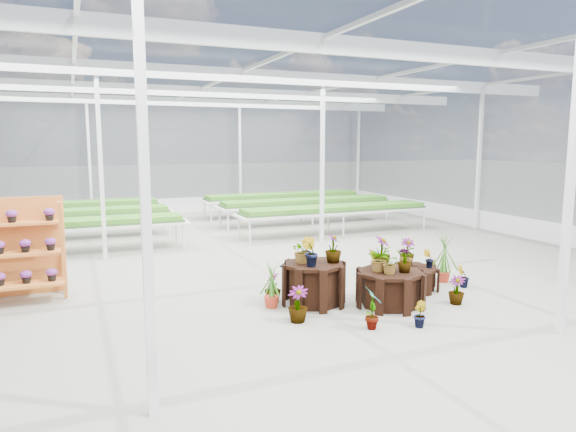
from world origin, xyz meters
name	(u,v)px	position (x,y,z in m)	size (l,w,h in m)	color
ground_plane	(277,287)	(0.00, 0.00, 0.00)	(24.00, 24.00, 0.00)	gray
greenhouse_shell	(277,174)	(0.00, 0.00, 2.25)	(18.00, 24.00, 4.50)	white
steel_frame	(277,174)	(0.00, 0.00, 2.25)	(18.00, 24.00, 4.50)	silver
nursery_benches	(196,218)	(0.00, 7.20, 0.42)	(16.00, 7.00, 0.84)	silver
plinth_tall	(314,284)	(0.20, -1.28, 0.38)	(1.10, 1.10, 0.75)	black
plinth_mid	(390,288)	(1.40, -1.88, 0.31)	(1.19, 1.19, 0.63)	black
plinth_low	(413,278)	(2.40, -1.18, 0.22)	(0.98, 0.98, 0.44)	black
shelf_rack	(13,251)	(-4.71, 1.00, 0.93)	(1.76, 0.93, 1.86)	#BA6226
nursery_plants	(366,267)	(1.27, -1.28, 0.58)	(4.30, 3.25, 1.29)	#326B1C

